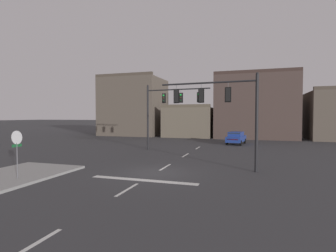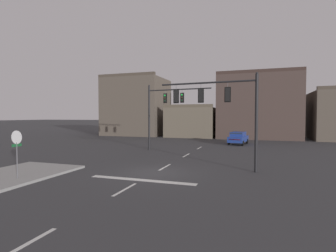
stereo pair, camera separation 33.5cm
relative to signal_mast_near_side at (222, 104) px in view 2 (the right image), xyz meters
name	(u,v)px [view 2 (the right image)]	position (x,y,z in m)	size (l,w,h in m)	color
ground_plane	(155,173)	(-3.96, -2.45, -4.48)	(400.00, 400.00, 0.00)	#353538
sidewalk_near_corner	(7,176)	(-11.75, -6.45, -4.40)	(5.00, 8.00, 0.15)	gray
stop_bar_paint	(142,180)	(-3.96, -4.45, -4.47)	(6.40, 0.50, 0.01)	silver
lane_centreline	(165,167)	(-3.96, -0.45, -4.47)	(0.16, 26.40, 0.01)	silver
signal_mast_near_side	(222,104)	(0.00, 0.00, 0.00)	(6.72, 0.75, 6.46)	black
signal_mast_far_side	(168,105)	(-6.66, 8.11, 0.34)	(6.91, 0.80, 7.01)	black
stop_sign	(17,143)	(-10.60, -6.76, -2.33)	(0.76, 0.64, 2.83)	#56565B
car_lot_nearside	(238,138)	(-0.02, 16.93, -3.62)	(2.43, 4.63, 1.61)	navy
building_row	(215,111)	(-4.74, 28.62, 0.13)	(42.81, 11.06, 11.22)	brown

